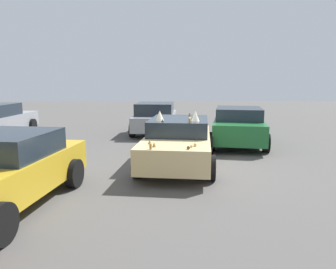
{
  "coord_description": "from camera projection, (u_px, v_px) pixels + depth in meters",
  "views": [
    {
      "loc": [
        -8.91,
        0.43,
        2.4
      ],
      "look_at": [
        0.0,
        0.3,
        0.9
      ],
      "focal_mm": 33.58,
      "sensor_mm": 36.0,
      "label": 1
    }
  ],
  "objects": [
    {
      "name": "parked_sedan_near_right",
      "position": [
        156.0,
        118.0,
        14.78
      ],
      "size": [
        4.3,
        2.28,
        1.44
      ],
      "rotation": [
        0.0,
        0.0,
        -0.08
      ],
      "color": "gray",
      "rests_on": "ground"
    },
    {
      "name": "parked_sedan_far_right",
      "position": [
        238.0,
        125.0,
        12.13
      ],
      "size": [
        4.46,
        2.68,
        1.43
      ],
      "rotation": [
        0.0,
        0.0,
        -0.2
      ],
      "color": "#1E602D",
      "rests_on": "ground"
    },
    {
      "name": "ground_plane",
      "position": [
        178.0,
        165.0,
        9.19
      ],
      "size": [
        60.0,
        60.0,
        0.0
      ],
      "primitive_type": "plane",
      "color": "#514F4C"
    },
    {
      "name": "parked_sedan_behind_left",
      "position": [
        3.0,
        171.0,
        6.0
      ],
      "size": [
        4.43,
        2.39,
        1.42
      ],
      "rotation": [
        0.0,
        0.0,
        3.0
      ],
      "color": "gold",
      "rests_on": "ground"
    },
    {
      "name": "art_car_decorated",
      "position": [
        179.0,
        141.0,
        9.13
      ],
      "size": [
        4.59,
        2.47,
        1.62
      ],
      "rotation": [
        0.0,
        0.0,
        3.01
      ],
      "color": "#D8BC7F",
      "rests_on": "ground"
    }
  ]
}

